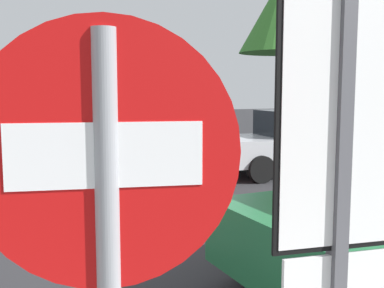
# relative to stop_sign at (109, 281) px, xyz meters

# --- Properties ---
(ground_plane) EXTENTS (80.00, 80.00, 0.00)m
(ground_plane) POSITION_rel_stop_sign_xyz_m (1.38, 5.71, -1.60)
(ground_plane) COLOR #262628
(lane_marking_centre) EXTENTS (28.00, 0.16, 0.01)m
(lane_marking_centre) POSITION_rel_stop_sign_xyz_m (4.38, 5.71, -1.59)
(lane_marking_centre) COLOR #E0D14C
(stop_sign) EXTENTS (0.75, 0.16, 2.34)m
(stop_sign) POSITION_rel_stop_sign_xyz_m (0.00, 0.00, 0.00)
(stop_sign) COLOR gray
(stop_sign) RESTS_ON ground_plane
(speed_limit_sign) EXTENTS (0.54, 0.08, 2.52)m
(speed_limit_sign) POSITION_rel_stop_sign_xyz_m (0.90, 0.14, 0.17)
(speed_limit_sign) COLOR #4C4C51
(speed_limit_sign) RESTS_ON ground_plane
(car_red_approaching) EXTENTS (4.62, 2.34, 1.59)m
(car_red_approaching) POSITION_rel_stop_sign_xyz_m (1.28, 7.90, -0.79)
(car_red_approaching) COLOR red
(car_red_approaching) RESTS_ON ground_plane
(car_silver_far_lane) EXTENTS (4.49, 2.20, 1.61)m
(car_silver_far_lane) POSITION_rel_stop_sign_xyz_m (6.68, 8.90, -0.78)
(car_silver_far_lane) COLOR #B7BABF
(car_silver_far_lane) RESTS_ON ground_plane
(tree_left_verge) EXTENTS (3.18, 3.18, 6.29)m
(tree_left_verge) POSITION_rel_stop_sign_xyz_m (8.94, 13.31, 3.26)
(tree_left_verge) COLOR #513823
(tree_left_verge) RESTS_ON ground_plane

